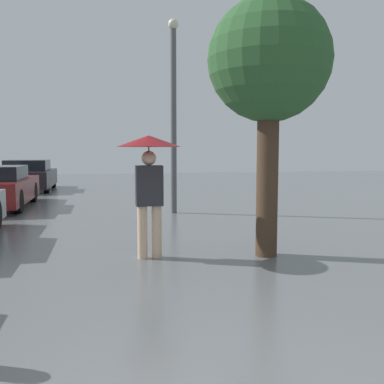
{
  "coord_description": "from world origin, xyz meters",
  "views": [
    {
      "loc": [
        -0.38,
        -1.53,
        1.62
      ],
      "look_at": [
        1.0,
        4.83,
        0.99
      ],
      "focal_mm": 40.0,
      "sensor_mm": 36.0,
      "label": 1
    }
  ],
  "objects_px": {
    "pedestrian": "(149,164)",
    "tree": "(269,64)",
    "street_lamp": "(174,107)",
    "parked_car_farthest": "(29,176)"
  },
  "relations": [
    {
      "from": "street_lamp",
      "to": "tree",
      "type": "bearing_deg",
      "value": -82.85
    },
    {
      "from": "pedestrian",
      "to": "tree",
      "type": "bearing_deg",
      "value": -7.59
    },
    {
      "from": "parked_car_farthest",
      "to": "street_lamp",
      "type": "distance_m",
      "value": 9.26
    },
    {
      "from": "tree",
      "to": "street_lamp",
      "type": "bearing_deg",
      "value": 97.15
    },
    {
      "from": "tree",
      "to": "street_lamp",
      "type": "relative_size",
      "value": 0.79
    },
    {
      "from": "pedestrian",
      "to": "street_lamp",
      "type": "bearing_deg",
      "value": 75.77
    },
    {
      "from": "parked_car_farthest",
      "to": "tree",
      "type": "xyz_separation_m",
      "value": [
        5.37,
        -12.52,
        2.31
      ]
    },
    {
      "from": "parked_car_farthest",
      "to": "street_lamp",
      "type": "xyz_separation_m",
      "value": [
        4.76,
        -7.65,
        2.14
      ]
    },
    {
      "from": "pedestrian",
      "to": "tree",
      "type": "height_order",
      "value": "tree"
    },
    {
      "from": "parked_car_farthest",
      "to": "street_lamp",
      "type": "height_order",
      "value": "street_lamp"
    }
  ]
}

